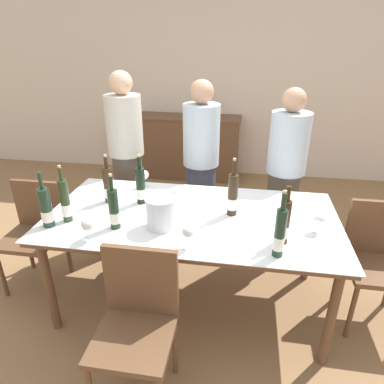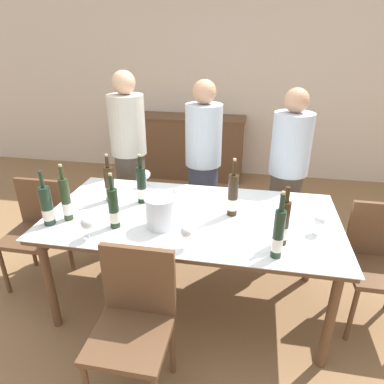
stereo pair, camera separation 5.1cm
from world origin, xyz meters
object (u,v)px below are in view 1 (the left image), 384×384
Objects in this scene: wine_bottle_2 at (233,196)px; person_guest_right at (284,179)px; wine_glass_0 at (88,225)px; person_guest_left at (201,168)px; wine_bottle_3 at (108,186)px; wine_glass_4 at (144,175)px; wine_bottle_0 at (46,209)px; chair_right_end at (378,255)px; chair_left_end at (35,227)px; person_host at (127,162)px; wine_glass_3 at (319,219)px; wine_bottle_4 at (65,202)px; sideboard_cabinet at (184,147)px; dining_table at (192,223)px; wine_bottle_1 at (114,210)px; wine_glass_2 at (188,233)px; wine_bottle_5 at (280,233)px; wine_glass_1 at (177,194)px; wine_bottle_6 at (141,187)px; ice_bucket at (161,212)px; wine_bottle_7 at (284,223)px; chair_near_front at (137,317)px.

wine_bottle_2 is 0.27× the size of person_guest_right.
person_guest_left is at bearing 68.15° from wine_glass_0.
wine_glass_4 is at bearing 58.37° from wine_bottle_3.
wine_bottle_2 is at bearing 29.42° from wine_glass_0.
wine_bottle_0 is at bearing -163.47° from wine_bottle_2.
chair_right_end reaches higher than chair_left_end.
wine_glass_4 is at bearing -55.14° from person_host.
wine_bottle_4 is at bearing -175.92° from wine_glass_3.
sideboard_cabinet is 0.96× the size of person_host.
wine_bottle_2 is 0.58m from wine_glass_3.
wine_bottle_1 is (-0.47, -0.25, 0.19)m from dining_table.
person_guest_left reaches higher than dining_table.
wine_glass_2 is at bearing -58.20° from wine_glass_4.
person_guest_left is at bearing 93.68° from dining_table.
dining_table is at bearing 145.02° from wine_bottle_5.
wine_glass_0 is 0.70m from wine_glass_1.
chair_right_end is 0.56× the size of person_guest_left.
person_guest_right reaches higher than wine_bottle_6.
chair_right_end is (1.78, -0.34, -0.35)m from wine_glass_4.
wine_bottle_6 is at bearing 3.63° from wine_bottle_3.
ice_bucket is 1.36× the size of wine_glass_0.
wine_bottle_2 is 3.10× the size of wine_glass_3.
person_guest_left reaches higher than wine_bottle_7.
wine_bottle_7 reaches higher than wine_glass_4.
person_guest_right is at bearing 59.51° from wine_bottle_2.
chair_right_end is (1.72, -0.05, -0.38)m from wine_bottle_6.
wine_bottle_7 is 2.43× the size of wine_glass_0.
person_guest_right is at bearing 41.28° from wine_bottle_1.
wine_bottle_2 reaches higher than wine_bottle_0.
wine_bottle_3 is 0.98× the size of wine_bottle_6.
wine_bottle_7 reaches higher than dining_table.
wine_bottle_5 is 0.15m from wine_bottle_7.
ice_bucket is at bearing -132.07° from person_guest_right.
sideboard_cabinet reaches higher than chair_left_end.
wine_bottle_2 reaches higher than wine_bottle_4.
wine_glass_4 is 1.85m from chair_right_end.
ice_bucket is 0.14× the size of person_guest_right.
wine_bottle_4 is 0.70m from chair_left_end.
wine_bottle_0 is (-0.39, -2.89, 0.46)m from sideboard_cabinet.
person_guest_left is at bearing 85.52° from chair_near_front.
wine_bottle_4 is 1.82m from person_guest_right.
chair_left_end is 0.56× the size of person_guest_right.
wine_bottle_6 is (-0.68, 0.07, -0.01)m from wine_bottle_2.
wine_glass_2 is (0.62, 0.01, -0.00)m from wine_glass_0.
chair_right_end is at bearing 32.46° from wine_bottle_5.
wine_bottle_5 is (1.22, -0.51, 0.02)m from wine_bottle_3.
chair_right_end reaches higher than dining_table.
wine_bottle_0 is 0.43× the size of chair_right_end.
wine_bottle_3 is at bearing -121.63° from wine_glass_4.
sideboard_cabinet reaches higher than dining_table.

